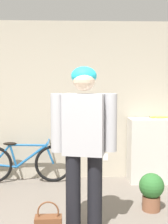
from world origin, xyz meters
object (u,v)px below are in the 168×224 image
Objects in this scene: person at (84,136)px; banana at (160,117)px; bicycle at (23,163)px; potted_plant at (151,190)px.

person is 4.85× the size of banana.
bicycle reaches higher than potted_plant.
banana is (2.21, 0.02, 0.72)m from bicycle.
person is 2.14m from banana.
banana is at bearing -0.49° from bicycle.
potted_plant is (1.78, -1.16, -0.06)m from bicycle.
person reaches higher than banana.
bicycle is 2.33m from banana.
potted_plant is at bearing -110.08° from banana.
banana is at bearing 69.92° from potted_plant.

